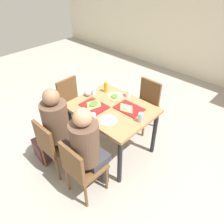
{
  "coord_description": "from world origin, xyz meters",
  "views": [
    {
      "loc": [
        1.65,
        -1.74,
        2.44
      ],
      "look_at": [
        0.0,
        0.0,
        0.7
      ],
      "focal_mm": 34.58,
      "sensor_mm": 36.0,
      "label": 1
    }
  ],
  "objects_px": {
    "chair_far_side": "(146,101)",
    "chair_near_right": "(80,167)",
    "chair_near_left": "(53,144)",
    "plastic_cup_c": "(93,91)",
    "person_in_red": "(59,124)",
    "soda_can": "(141,117)",
    "chair_left_end": "(72,100)",
    "handbag": "(42,150)",
    "main_table": "(112,114)",
    "plastic_cup_b": "(93,117)",
    "paper_plate_center": "(115,96)",
    "pizza_slice_c": "(115,96)",
    "tray_red_far": "(129,108)",
    "pizza_slice_b": "(126,108)",
    "condiment_bottle": "(106,87)",
    "tray_red_near": "(94,106)",
    "person_in_brown_jacket": "(88,145)",
    "plastic_cup_a": "(128,93)",
    "paper_plate_near_edge": "(108,120)",
    "pizza_slice_a": "(94,104)",
    "foil_bundle": "(88,93)"
  },
  "relations": [
    {
      "from": "person_in_brown_jacket",
      "to": "plastic_cup_a",
      "type": "relative_size",
      "value": 12.46
    },
    {
      "from": "person_in_red",
      "to": "foil_bundle",
      "type": "bearing_deg",
      "value": 106.27
    },
    {
      "from": "person_in_red",
      "to": "plastic_cup_b",
      "type": "bearing_deg",
      "value": 45.76
    },
    {
      "from": "chair_left_end",
      "to": "chair_near_right",
      "type": "bearing_deg",
      "value": -34.17
    },
    {
      "from": "main_table",
      "to": "chair_near_left",
      "type": "xyz_separation_m",
      "value": [
        -0.27,
        -0.82,
        -0.19
      ]
    },
    {
      "from": "paper_plate_center",
      "to": "plastic_cup_b",
      "type": "xyz_separation_m",
      "value": [
        0.19,
        -0.61,
        0.05
      ]
    },
    {
      "from": "tray_red_near",
      "to": "paper_plate_center",
      "type": "relative_size",
      "value": 1.64
    },
    {
      "from": "pizza_slice_b",
      "to": "plastic_cup_c",
      "type": "bearing_deg",
      "value": -176.32
    },
    {
      "from": "person_in_red",
      "to": "chair_far_side",
      "type": "bearing_deg",
      "value": 79.63
    },
    {
      "from": "paper_plate_center",
      "to": "pizza_slice_c",
      "type": "xyz_separation_m",
      "value": [
        0.02,
        -0.03,
        0.01
      ]
    },
    {
      "from": "plastic_cup_b",
      "to": "foil_bundle",
      "type": "xyz_separation_m",
      "value": [
        -0.49,
        0.35,
        0.0
      ]
    },
    {
      "from": "chair_left_end",
      "to": "person_in_brown_jacket",
      "type": "bearing_deg",
      "value": -29.37
    },
    {
      "from": "foil_bundle",
      "to": "chair_near_right",
      "type": "bearing_deg",
      "value": -47.14
    },
    {
      "from": "chair_far_side",
      "to": "chair_near_right",
      "type": "bearing_deg",
      "value": -80.5
    },
    {
      "from": "person_in_brown_jacket",
      "to": "pizza_slice_c",
      "type": "distance_m",
      "value": 0.99
    },
    {
      "from": "chair_near_left",
      "to": "plastic_cup_c",
      "type": "height_order",
      "value": "plastic_cup_c"
    },
    {
      "from": "paper_plate_center",
      "to": "plastic_cup_c",
      "type": "height_order",
      "value": "plastic_cup_c"
    },
    {
      "from": "chair_near_left",
      "to": "tray_red_near",
      "type": "distance_m",
      "value": 0.73
    },
    {
      "from": "plastic_cup_b",
      "to": "soda_can",
      "type": "height_order",
      "value": "soda_can"
    },
    {
      "from": "plastic_cup_b",
      "to": "plastic_cup_c",
      "type": "xyz_separation_m",
      "value": [
        -0.47,
        0.43,
        0.0
      ]
    },
    {
      "from": "chair_near_left",
      "to": "person_in_brown_jacket",
      "type": "bearing_deg",
      "value": 14.33
    },
    {
      "from": "chair_left_end",
      "to": "plastic_cup_b",
      "type": "relative_size",
      "value": 8.36
    },
    {
      "from": "paper_plate_near_edge",
      "to": "pizza_slice_a",
      "type": "bearing_deg",
      "value": 164.78
    },
    {
      "from": "tray_red_far",
      "to": "person_in_red",
      "type": "bearing_deg",
      "value": -119.93
    },
    {
      "from": "pizza_slice_b",
      "to": "paper_plate_center",
      "type": "bearing_deg",
      "value": 157.83
    },
    {
      "from": "handbag",
      "to": "foil_bundle",
      "type": "bearing_deg",
      "value": 78.98
    },
    {
      "from": "tray_red_far",
      "to": "soda_can",
      "type": "height_order",
      "value": "soda_can"
    },
    {
      "from": "pizza_slice_b",
      "to": "tray_red_near",
      "type": "bearing_deg",
      "value": -144.44
    },
    {
      "from": "main_table",
      "to": "paper_plate_center",
      "type": "xyz_separation_m",
      "value": [
        -0.16,
        0.24,
        0.11
      ]
    },
    {
      "from": "person_in_red",
      "to": "tray_red_near",
      "type": "bearing_deg",
      "value": 81.13
    },
    {
      "from": "chair_left_end",
      "to": "person_in_red",
      "type": "distance_m",
      "value": 0.98
    },
    {
      "from": "person_in_brown_jacket",
      "to": "condiment_bottle",
      "type": "bearing_deg",
      "value": 124.47
    },
    {
      "from": "foil_bundle",
      "to": "tray_red_far",
      "type": "bearing_deg",
      "value": 13.02
    },
    {
      "from": "main_table",
      "to": "chair_near_left",
      "type": "relative_size",
      "value": 1.31
    },
    {
      "from": "paper_plate_center",
      "to": "pizza_slice_b",
      "type": "distance_m",
      "value": 0.36
    },
    {
      "from": "main_table",
      "to": "soda_can",
      "type": "xyz_separation_m",
      "value": [
        0.47,
        0.02,
        0.17
      ]
    },
    {
      "from": "pizza_slice_a",
      "to": "condiment_bottle",
      "type": "xyz_separation_m",
      "value": [
        -0.14,
        0.37,
        0.06
      ]
    },
    {
      "from": "plastic_cup_c",
      "to": "tray_red_far",
      "type": "bearing_deg",
      "value": 5.9
    },
    {
      "from": "paper_plate_near_edge",
      "to": "pizza_slice_c",
      "type": "relative_size",
      "value": 0.92
    },
    {
      "from": "tray_red_near",
      "to": "plastic_cup_c",
      "type": "relative_size",
      "value": 3.6
    },
    {
      "from": "main_table",
      "to": "condiment_bottle",
      "type": "bearing_deg",
      "value": 146.14
    },
    {
      "from": "pizza_slice_a",
      "to": "foil_bundle",
      "type": "relative_size",
      "value": 2.74
    },
    {
      "from": "plastic_cup_b",
      "to": "condiment_bottle",
      "type": "relative_size",
      "value": 0.62
    },
    {
      "from": "chair_left_end",
      "to": "handbag",
      "type": "distance_m",
      "value": 0.95
    },
    {
      "from": "pizza_slice_b",
      "to": "plastic_cup_b",
      "type": "bearing_deg",
      "value": -106.38
    },
    {
      "from": "chair_near_left",
      "to": "paper_plate_near_edge",
      "type": "height_order",
      "value": "chair_near_left"
    },
    {
      "from": "paper_plate_near_edge",
      "to": "handbag",
      "type": "height_order",
      "value": "paper_plate_near_edge"
    },
    {
      "from": "person_in_red",
      "to": "plastic_cup_c",
      "type": "bearing_deg",
      "value": 102.46
    },
    {
      "from": "chair_near_right",
      "to": "soda_can",
      "type": "xyz_separation_m",
      "value": [
        0.19,
        0.84,
        0.35
      ]
    },
    {
      "from": "foil_bundle",
      "to": "chair_near_left",
      "type": "bearing_deg",
      "value": -76.47
    }
  ]
}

